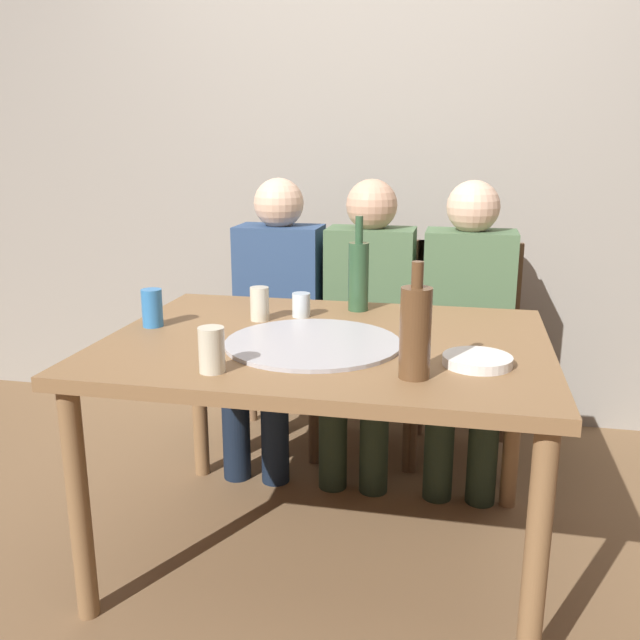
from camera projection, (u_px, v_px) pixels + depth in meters
ground_plane at (326, 552)px, 2.26m from camera, size 8.00×8.00×0.00m
back_wall at (382, 145)px, 3.17m from camera, size 6.00×0.10×2.60m
dining_table at (326, 363)px, 2.09m from camera, size 1.33×1.00×0.74m
pizza_tray at (313, 343)px, 2.00m from camera, size 0.52×0.52×0.01m
wine_bottle at (415, 331)px, 1.70m from camera, size 0.08×0.08×0.30m
beer_bottle at (359, 274)px, 2.38m from camera, size 0.07×0.07×0.33m
tumbler_near at (301, 305)px, 2.32m from camera, size 0.06×0.06×0.08m
tumbler_far at (212, 350)px, 1.76m from camera, size 0.07×0.07×0.12m
wine_glass at (260, 304)px, 2.27m from camera, size 0.06×0.06×0.11m
soda_can at (152, 308)px, 2.19m from camera, size 0.07×0.07×0.12m
plate_stack at (477, 360)px, 1.82m from camera, size 0.19×0.19×0.03m
table_knife at (407, 313)px, 2.36m from camera, size 0.07×0.22×0.01m
chair_left at (284, 326)px, 3.05m from camera, size 0.44×0.44×0.90m
chair_middle at (371, 331)px, 2.98m from camera, size 0.44×0.44×0.90m
chair_right at (466, 336)px, 2.89m from camera, size 0.44×0.44×0.90m
guest_in_sweater at (275, 306)px, 2.88m from camera, size 0.36×0.56×1.17m
guest_in_beanie at (367, 311)px, 2.80m from camera, size 0.36×0.56×1.17m
guest_by_wall at (467, 316)px, 2.72m from camera, size 0.36×0.56×1.17m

